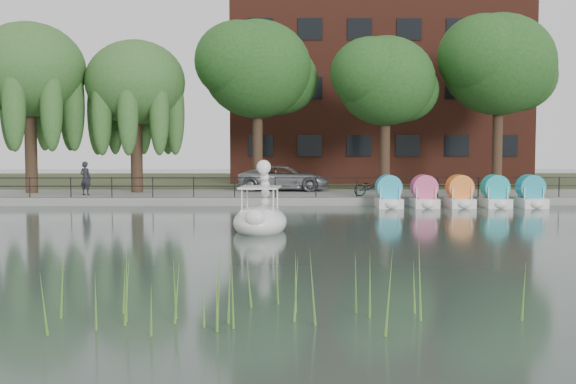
{
  "coord_description": "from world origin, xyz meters",
  "views": [
    {
      "loc": [
        0.15,
        -22.03,
        3.12
      ],
      "look_at": [
        0.5,
        4.0,
        1.3
      ],
      "focal_mm": 45.0,
      "sensor_mm": 36.0,
      "label": 1
    }
  ],
  "objects_px": {
    "minivan": "(284,176)",
    "bicycle": "(371,186)",
    "pedestrian": "(86,176)",
    "swan_boat": "(260,216)"
  },
  "relations": [
    {
      "from": "bicycle",
      "to": "pedestrian",
      "type": "height_order",
      "value": "pedestrian"
    },
    {
      "from": "bicycle",
      "to": "swan_boat",
      "type": "height_order",
      "value": "swan_boat"
    },
    {
      "from": "minivan",
      "to": "pedestrian",
      "type": "height_order",
      "value": "pedestrian"
    },
    {
      "from": "minivan",
      "to": "swan_boat",
      "type": "height_order",
      "value": "swan_boat"
    },
    {
      "from": "bicycle",
      "to": "swan_boat",
      "type": "xyz_separation_m",
      "value": [
        -5.27,
        -10.96,
        -0.36
      ]
    },
    {
      "from": "bicycle",
      "to": "pedestrian",
      "type": "relative_size",
      "value": 0.87
    },
    {
      "from": "minivan",
      "to": "pedestrian",
      "type": "distance_m",
      "value": 10.64
    },
    {
      "from": "bicycle",
      "to": "swan_boat",
      "type": "bearing_deg",
      "value": 144.86
    },
    {
      "from": "bicycle",
      "to": "pedestrian",
      "type": "xyz_separation_m",
      "value": [
        -14.43,
        0.67,
        0.49
      ]
    },
    {
      "from": "minivan",
      "to": "bicycle",
      "type": "height_order",
      "value": "minivan"
    }
  ]
}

